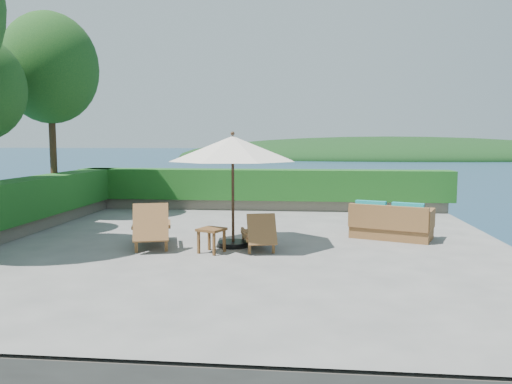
# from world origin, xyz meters

# --- Properties ---
(ground) EXTENTS (12.00, 12.00, 0.00)m
(ground) POSITION_xyz_m (0.00, 0.00, 0.00)
(ground) COLOR gray
(ground) RESTS_ON ground
(foundation) EXTENTS (12.00, 12.00, 3.00)m
(foundation) POSITION_xyz_m (0.00, 0.00, -1.55)
(foundation) COLOR #5B5348
(foundation) RESTS_ON ocean
(ocean) EXTENTS (600.00, 600.00, 0.00)m
(ocean) POSITION_xyz_m (0.00, 0.00, -3.00)
(ocean) COLOR #152F42
(ocean) RESTS_ON ground
(offshore_island) EXTENTS (126.00, 57.60, 12.60)m
(offshore_island) POSITION_xyz_m (25.00, 140.00, -3.00)
(offshore_island) COLOR black
(offshore_island) RESTS_ON ocean
(planter_wall_far) EXTENTS (12.00, 0.60, 0.36)m
(planter_wall_far) POSITION_xyz_m (0.00, 5.60, 0.18)
(planter_wall_far) COLOR slate
(planter_wall_far) RESTS_ON ground
(planter_wall_left) EXTENTS (0.60, 12.00, 0.36)m
(planter_wall_left) POSITION_xyz_m (-5.60, 0.00, 0.18)
(planter_wall_left) COLOR slate
(planter_wall_left) RESTS_ON ground
(hedge_far) EXTENTS (12.40, 0.90, 1.00)m
(hedge_far) POSITION_xyz_m (0.00, 5.60, 0.85)
(hedge_far) COLOR #164F16
(hedge_far) RESTS_ON planter_wall_far
(hedge_left) EXTENTS (0.90, 12.40, 1.00)m
(hedge_left) POSITION_xyz_m (-5.60, 0.00, 0.85)
(hedge_left) COLOR #164F16
(hedge_left) RESTS_ON planter_wall_left
(tree_far) EXTENTS (2.80, 2.80, 6.03)m
(tree_far) POSITION_xyz_m (-6.00, 3.20, 4.40)
(tree_far) COLOR #422B19
(tree_far) RESTS_ON ground
(patio_umbrella) EXTENTS (3.50, 3.50, 2.52)m
(patio_umbrella) POSITION_xyz_m (-0.10, -0.25, 2.13)
(patio_umbrella) COLOR black
(patio_umbrella) RESTS_ON ground
(lounge_left) EXTENTS (1.18, 1.90, 1.02)m
(lounge_left) POSITION_xyz_m (-1.86, -0.50, 0.43)
(lounge_left) COLOR brown
(lounge_left) RESTS_ON ground
(lounge_right) EXTENTS (0.92, 1.54, 0.83)m
(lounge_right) POSITION_xyz_m (0.49, -0.50, 0.35)
(lounge_right) COLOR brown
(lounge_right) RESTS_ON ground
(side_table) EXTENTS (0.64, 0.64, 0.52)m
(side_table) POSITION_xyz_m (-0.45, -0.92, 0.43)
(side_table) COLOR brown
(side_table) RESTS_ON ground
(wicker_loveseat) EXTENTS (2.06, 1.55, 0.91)m
(wicker_loveseat) POSITION_xyz_m (3.50, 0.99, 0.35)
(wicker_loveseat) COLOR brown
(wicker_loveseat) RESTS_ON ground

